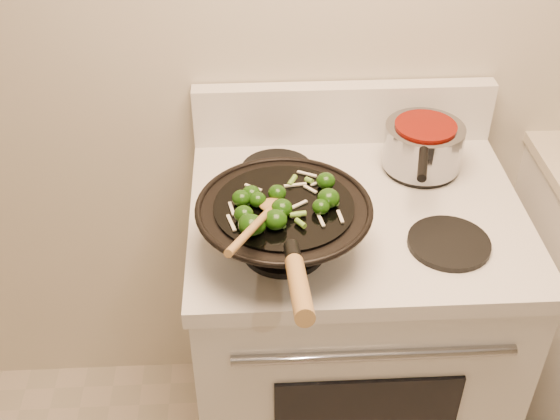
{
  "coord_description": "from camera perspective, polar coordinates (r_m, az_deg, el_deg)",
  "views": [
    {
      "loc": [
        -0.29,
        -0.12,
        1.91
      ],
      "look_at": [
        -0.23,
        1.04,
        1.02
      ],
      "focal_mm": 45.0,
      "sensor_mm": 36.0,
      "label": 1
    }
  ],
  "objects": [
    {
      "name": "stove",
      "position": [
        1.96,
        5.37,
        -10.2
      ],
      "size": [
        0.78,
        0.67,
        1.08
      ],
      "color": "white",
      "rests_on": "ground"
    },
    {
      "name": "wooden_spoon",
      "position": [
        1.35,
        -1.49,
        -0.67
      ],
      "size": [
        0.13,
        0.27,
        0.09
      ],
      "color": "olive",
      "rests_on": "wok"
    },
    {
      "name": "stirfry",
      "position": [
        1.4,
        -0.41,
        0.14
      ],
      "size": [
        0.23,
        0.23,
        0.04
      ],
      "color": "#143908",
      "rests_on": "wok"
    },
    {
      "name": "wok",
      "position": [
        1.46,
        0.33,
        -1.23
      ],
      "size": [
        0.37,
        0.61,
        0.23
      ],
      "color": "black",
      "rests_on": "stove"
    },
    {
      "name": "saucepan",
      "position": [
        1.76,
        11.55,
        5.18
      ],
      "size": [
        0.19,
        0.31,
        0.11
      ],
      "color": "gray",
      "rests_on": "stove"
    }
  ]
}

